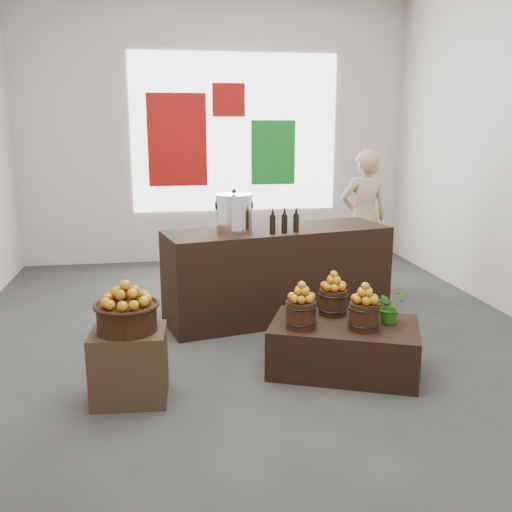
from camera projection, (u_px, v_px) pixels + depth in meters
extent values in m
plane|color=#3A3A37|center=(252.00, 335.00, 5.91)|extent=(7.00, 7.00, 0.00)
cube|color=#BDB6AF|center=(216.00, 133.00, 8.82)|extent=(6.00, 0.04, 4.00)
cube|color=white|center=(235.00, 133.00, 8.85)|extent=(3.20, 0.02, 2.40)
cube|color=#940D0B|center=(177.00, 140.00, 8.72)|extent=(0.90, 0.04, 1.40)
cube|color=#116E1D|center=(273.00, 153.00, 9.01)|extent=(0.70, 0.04, 1.00)
cube|color=#940D0B|center=(229.00, 100.00, 8.71)|extent=(0.50, 0.04, 0.50)
cube|color=#4A3022|center=(129.00, 365.00, 4.48)|extent=(0.61, 0.51, 0.57)
cylinder|color=black|center=(127.00, 318.00, 4.39)|extent=(0.46, 0.46, 0.21)
cube|color=black|center=(344.00, 347.00, 5.02)|extent=(1.46, 1.20, 0.44)
cylinder|color=#34190E|center=(301.00, 314.00, 4.86)|extent=(0.25, 0.25, 0.23)
cylinder|color=#34190E|center=(364.00, 316.00, 4.82)|extent=(0.25, 0.25, 0.23)
cylinder|color=#34190E|center=(333.00, 302.00, 5.19)|extent=(0.25, 0.25, 0.23)
imported|color=#215C13|center=(389.00, 306.00, 4.97)|extent=(0.34, 0.32, 0.30)
imported|color=#215C13|center=(295.00, 299.00, 5.18)|extent=(0.19, 0.16, 0.30)
cube|color=black|center=(277.00, 273.00, 6.37)|extent=(2.59, 1.29, 1.02)
cylinder|color=silver|center=(234.00, 214.00, 6.03)|extent=(0.38, 0.38, 0.38)
imported|color=tan|center=(364.00, 218.00, 7.62)|extent=(0.69, 0.48, 1.82)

